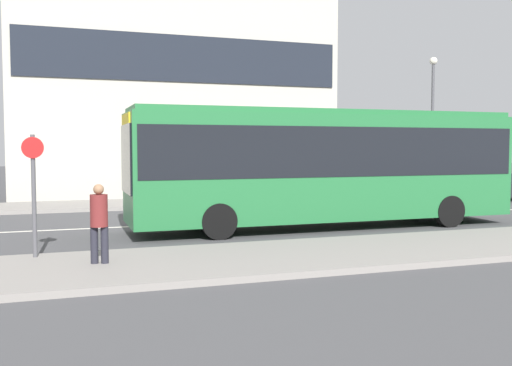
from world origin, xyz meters
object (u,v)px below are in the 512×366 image
(parked_car_0, at_px, (483,187))
(bus_stop_sign, at_px, (34,186))
(city_bus, at_px, (325,161))
(pedestrian_near_stop, at_px, (99,219))
(street_lamp, at_px, (433,111))

(parked_car_0, bearing_deg, bus_stop_sign, -155.90)
(city_bus, distance_m, pedestrian_near_stop, 7.91)
(pedestrian_near_stop, bearing_deg, bus_stop_sign, -27.24)
(city_bus, relative_size, parked_car_0, 2.54)
(bus_stop_sign, relative_size, street_lamp, 0.39)
(parked_car_0, height_order, bus_stop_sign, bus_stop_sign)
(pedestrian_near_stop, relative_size, street_lamp, 0.24)
(bus_stop_sign, height_order, street_lamp, street_lamp)
(bus_stop_sign, bearing_deg, pedestrian_near_stop, -41.47)
(pedestrian_near_stop, xyz_separation_m, bus_stop_sign, (-1.23, 1.09, 0.61))
(city_bus, height_order, pedestrian_near_stop, city_bus)
(street_lamp, bearing_deg, bus_stop_sign, -149.11)
(parked_car_0, height_order, pedestrian_near_stop, pedestrian_near_stop)
(parked_car_0, relative_size, street_lamp, 0.71)
(city_bus, xyz_separation_m, bus_stop_sign, (-8.03, -2.82, -0.38))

